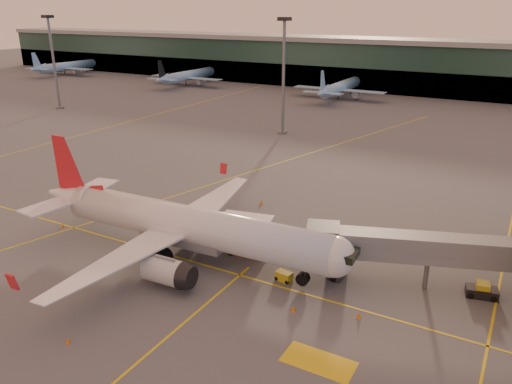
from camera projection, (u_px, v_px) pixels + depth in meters
The scene contains 16 objects.
ground at pixel (175, 284), 52.71m from camera, with size 600.00×600.00×0.00m, color #4C4F54.
taxi_markings at pixel (292, 165), 92.47m from camera, with size 100.12×173.00×0.01m.
terminal at pixel (438, 67), 165.73m from camera, with size 400.00×20.00×17.60m.
mast_west_far at pixel (53, 56), 139.45m from camera, with size 2.40×2.40×25.60m.
mast_west_near at pixel (284, 68), 110.72m from camera, with size 2.40×2.40×25.60m.
distant_aircraft_row at pixel (352, 99), 158.91m from camera, with size 290.00×34.00×13.00m.
main_airplane at pixel (183, 225), 57.18m from camera, with size 41.50×37.35×12.53m.
jet_bridge at pixel (444, 252), 50.43m from camera, with size 25.50×11.41×6.10m.
catering_truck at pixel (248, 232), 58.63m from camera, with size 6.42×3.73×4.68m.
gpu_cart at pixel (284, 276), 53.30m from camera, with size 1.88×1.29×1.02m.
pushback_tug at pixel (482, 291), 50.28m from camera, with size 3.31×2.22×1.57m.
cone_nose at pixel (359, 315), 46.93m from camera, with size 0.46×0.46×0.59m.
cone_tail at pixel (63, 225), 66.40m from camera, with size 0.41×0.41×0.52m.
cone_wing_right at pixel (68, 341), 43.37m from camera, with size 0.42×0.42×0.54m.
cone_wing_left at pixel (261, 202), 74.09m from camera, with size 0.51×0.51×0.64m.
cone_fwd at pixel (294, 309), 47.94m from camera, with size 0.49×0.49×0.62m.
Camera 1 is at (29.93, -36.00, 27.50)m, focal length 35.00 mm.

